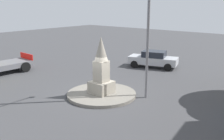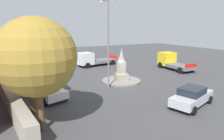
% 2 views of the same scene
% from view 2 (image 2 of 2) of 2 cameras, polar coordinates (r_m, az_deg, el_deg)
% --- Properties ---
extents(ground_plane, '(80.00, 80.00, 0.00)m').
position_cam_2_polar(ground_plane, '(22.03, 2.71, -3.38)').
color(ground_plane, '#424244').
extents(traffic_island, '(4.33, 4.33, 0.19)m').
position_cam_2_polar(traffic_island, '(22.00, 2.71, -3.15)').
color(traffic_island, gray).
rests_on(traffic_island, ground).
extents(monument, '(1.25, 1.25, 3.53)m').
position_cam_2_polar(monument, '(21.63, 2.75, 0.86)').
color(monument, '#9E9687').
rests_on(monument, traffic_island).
extents(streetlamp, '(3.02, 0.28, 8.95)m').
position_cam_2_polar(streetlamp, '(18.80, -1.08, 10.31)').
color(streetlamp, slate).
rests_on(streetlamp, ground).
extents(car_white_near_island, '(4.54, 3.02, 1.42)m').
position_cam_2_polar(car_white_near_island, '(17.64, -18.66, -5.58)').
color(car_white_near_island, silver).
rests_on(car_white_near_island, ground).
extents(car_silver_parked_left, '(2.86, 4.60, 1.51)m').
position_cam_2_polar(car_silver_parked_left, '(16.36, 22.31, -7.15)').
color(car_silver_parked_left, '#B7BABF').
rests_on(car_silver_parked_left, ground).
extents(truck_white_approaching, '(3.26, 6.62, 2.19)m').
position_cam_2_polar(truck_white_approaching, '(30.65, -6.04, 3.06)').
color(truck_white_approaching, silver).
rests_on(truck_white_approaching, ground).
extents(truck_yellow_far_side, '(5.72, 2.56, 2.31)m').
position_cam_2_polar(truck_yellow_far_side, '(29.85, 16.90, 2.43)').
color(truck_yellow_far_side, yellow).
rests_on(truck_yellow_far_side, ground).
extents(stone_boundary_wall, '(15.53, 2.81, 1.48)m').
position_cam_2_polar(stone_boundary_wall, '(17.57, -28.07, -6.48)').
color(stone_boundary_wall, '#9E9687').
rests_on(stone_boundary_wall, ground).
extents(tree_near_wall, '(4.44, 4.44, 6.61)m').
position_cam_2_polar(tree_near_wall, '(11.48, -21.15, 3.50)').
color(tree_near_wall, brown).
rests_on(tree_near_wall, ground).
extents(tree_mid_cluster, '(3.77, 3.77, 5.75)m').
position_cam_2_polar(tree_mid_cluster, '(13.16, -22.79, 2.02)').
color(tree_mid_cluster, brown).
rests_on(tree_mid_cluster, ground).
extents(tree_far_corner, '(3.08, 3.08, 4.79)m').
position_cam_2_polar(tree_far_corner, '(19.97, -27.09, 3.12)').
color(tree_far_corner, brown).
rests_on(tree_far_corner, ground).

